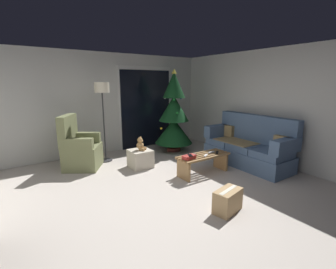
# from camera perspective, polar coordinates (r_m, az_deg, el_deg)

# --- Properties ---
(ground_plane) EXTENTS (7.00, 7.00, 0.00)m
(ground_plane) POSITION_cam_1_polar(r_m,az_deg,el_deg) (3.85, 0.93, -15.11)
(ground_plane) COLOR #BCB2A8
(wall_back) EXTENTS (5.72, 0.12, 2.50)m
(wall_back) POSITION_cam_1_polar(r_m,az_deg,el_deg) (6.20, -15.59, 7.12)
(wall_back) COLOR beige
(wall_back) RESTS_ON ground
(wall_right) EXTENTS (0.12, 6.00, 2.50)m
(wall_right) POSITION_cam_1_polar(r_m,az_deg,el_deg) (5.60, 25.88, 5.78)
(wall_right) COLOR beige
(wall_right) RESTS_ON ground
(patio_door_frame) EXTENTS (1.60, 0.02, 2.20)m
(patio_door_frame) POSITION_cam_1_polar(r_m,az_deg,el_deg) (6.63, -5.32, 6.54)
(patio_door_frame) COLOR silver
(patio_door_frame) RESTS_ON ground
(patio_door_glass) EXTENTS (1.50, 0.02, 2.10)m
(patio_door_glass) POSITION_cam_1_polar(r_m,az_deg,el_deg) (6.62, -5.23, 6.10)
(patio_door_glass) COLOR black
(patio_door_glass) RESTS_ON ground
(couch) EXTENTS (0.80, 1.95, 1.08)m
(couch) POSITION_cam_1_polar(r_m,az_deg,el_deg) (5.50, 18.86, -2.77)
(couch) COLOR slate
(couch) RESTS_ON ground
(coffee_table) EXTENTS (1.10, 0.40, 0.39)m
(coffee_table) POSITION_cam_1_polar(r_m,az_deg,el_deg) (4.74, 8.49, -6.36)
(coffee_table) COLOR #9E7547
(coffee_table) RESTS_ON ground
(remote_black) EXTENTS (0.15, 0.13, 0.02)m
(remote_black) POSITION_cam_1_polar(r_m,az_deg,el_deg) (4.87, 11.77, -4.24)
(remote_black) COLOR black
(remote_black) RESTS_ON coffee_table
(remote_white) EXTENTS (0.16, 0.12, 0.02)m
(remote_white) POSITION_cam_1_polar(r_m,az_deg,el_deg) (4.63, 9.10, -5.02)
(remote_white) COLOR silver
(remote_white) RESTS_ON coffee_table
(remote_silver) EXTENTS (0.16, 0.05, 0.02)m
(remote_silver) POSITION_cam_1_polar(r_m,az_deg,el_deg) (4.85, 10.41, -4.23)
(remote_silver) COLOR #ADADB2
(remote_silver) RESTS_ON coffee_table
(remote_graphite) EXTENTS (0.16, 0.08, 0.02)m
(remote_graphite) POSITION_cam_1_polar(r_m,az_deg,el_deg) (4.63, 6.08, -4.91)
(remote_graphite) COLOR #333338
(remote_graphite) RESTS_ON coffee_table
(book_stack) EXTENTS (0.27, 0.20, 0.07)m
(book_stack) POSITION_cam_1_polar(r_m,az_deg,el_deg) (4.41, 5.11, -5.45)
(book_stack) COLOR #A32D28
(book_stack) RESTS_ON coffee_table
(cell_phone) EXTENTS (0.12, 0.16, 0.01)m
(cell_phone) POSITION_cam_1_polar(r_m,az_deg,el_deg) (4.39, 5.39, -5.02)
(cell_phone) COLOR black
(cell_phone) RESTS_ON book_stack
(christmas_tree) EXTENTS (0.97, 0.97, 2.11)m
(christmas_tree) POSITION_cam_1_polar(r_m,az_deg,el_deg) (6.11, 1.42, 4.48)
(christmas_tree) COLOR #4C1E19
(christmas_tree) RESTS_ON ground
(armchair) EXTENTS (0.95, 0.94, 1.13)m
(armchair) POSITION_cam_1_polar(r_m,az_deg,el_deg) (5.31, -20.49, -3.42)
(armchair) COLOR olive
(armchair) RESTS_ON ground
(floor_lamp) EXTENTS (0.32, 0.32, 1.78)m
(floor_lamp) POSITION_cam_1_polar(r_m,az_deg,el_deg) (5.43, -15.59, 9.11)
(floor_lamp) COLOR #2D2D30
(floor_lamp) RESTS_ON ground
(ottoman) EXTENTS (0.44, 0.44, 0.38)m
(ottoman) POSITION_cam_1_polar(r_m,az_deg,el_deg) (5.10, -6.68, -5.80)
(ottoman) COLOR beige
(ottoman) RESTS_ON ground
(teddy_bear_honey) EXTENTS (0.21, 0.22, 0.29)m
(teddy_bear_honey) POSITION_cam_1_polar(r_m,az_deg,el_deg) (5.01, -6.65, -2.43)
(teddy_bear_honey) COLOR tan
(teddy_bear_honey) RESTS_ON ottoman
(cardboard_box_taped_mid_floor) EXTENTS (0.48, 0.33, 0.33)m
(cardboard_box_taped_mid_floor) POSITION_cam_1_polar(r_m,az_deg,el_deg) (3.54, 14.21, -15.22)
(cardboard_box_taped_mid_floor) COLOR tan
(cardboard_box_taped_mid_floor) RESTS_ON ground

